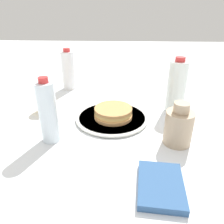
# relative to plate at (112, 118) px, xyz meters

# --- Properties ---
(ground_plane) EXTENTS (4.00, 4.00, 0.00)m
(ground_plane) POSITION_rel_plate_xyz_m (-0.02, 0.01, -0.01)
(ground_plane) COLOR white
(plate) EXTENTS (0.30, 0.30, 0.01)m
(plate) POSITION_rel_plate_xyz_m (0.00, 0.00, 0.00)
(plate) COLOR silver
(plate) RESTS_ON ground_plane
(pancake_stack) EXTENTS (0.17, 0.16, 0.04)m
(pancake_stack) POSITION_rel_plate_xyz_m (-0.00, 0.01, 0.02)
(pancake_stack) COLOR tan
(pancake_stack) RESTS_ON plate
(juice_glass) EXTENTS (0.08, 0.08, 0.07)m
(juice_glass) POSITION_rel_plate_xyz_m (-0.07, -0.29, 0.03)
(juice_glass) COLOR yellow
(juice_glass) RESTS_ON ground_plane
(cream_jug) EXTENTS (0.09, 0.09, 0.15)m
(cream_jug) POSITION_rel_plate_xyz_m (0.16, 0.23, 0.06)
(cream_jug) COLOR tan
(cream_jug) RESTS_ON ground_plane
(water_bottle_near) EXTENTS (0.06, 0.06, 0.23)m
(water_bottle_near) POSITION_rel_plate_xyz_m (0.16, -0.20, 0.10)
(water_bottle_near) COLOR silver
(water_bottle_near) RESTS_ON ground_plane
(water_bottle_mid) EXTENTS (0.07, 0.07, 0.22)m
(water_bottle_mid) POSITION_rel_plate_xyz_m (-0.35, -0.25, 0.10)
(water_bottle_mid) COLOR white
(water_bottle_mid) RESTS_ON ground_plane
(water_bottle_far) EXTENTS (0.08, 0.08, 0.24)m
(water_bottle_far) POSITION_rel_plate_xyz_m (-0.10, 0.27, 0.10)
(water_bottle_far) COLOR silver
(water_bottle_far) RESTS_ON ground_plane
(napkin) EXTENTS (0.17, 0.13, 0.02)m
(napkin) POSITION_rel_plate_xyz_m (0.37, 0.14, 0.00)
(napkin) COLOR #33598C
(napkin) RESTS_ON ground_plane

